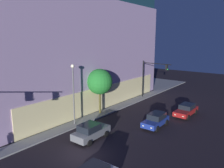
{
  "coord_description": "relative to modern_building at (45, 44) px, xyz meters",
  "views": [
    {
      "loc": [
        -12.33,
        -13.25,
        10.3
      ],
      "look_at": [
        6.91,
        2.11,
        5.27
      ],
      "focal_mm": 34.52,
      "sensor_mm": 36.0,
      "label": 1
    }
  ],
  "objects": [
    {
      "name": "sidewalk_tree",
      "position": [
        -1.94,
        -15.26,
        -4.89
      ],
      "size": [
        3.55,
        3.55,
        6.3
      ],
      "color": "#4A451E",
      "rests_on": "sidewalk_corner"
    },
    {
      "name": "car_blue",
      "position": [
        -1.13,
        -23.57,
        -8.71
      ],
      "size": [
        4.23,
        2.05,
        1.63
      ],
      "color": "navy",
      "rests_on": "ground"
    },
    {
      "name": "car_grey",
      "position": [
        -8.47,
        -19.77,
        -8.7
      ],
      "size": [
        4.37,
        2.22,
        1.72
      ],
      "color": "slate",
      "rests_on": "ground"
    },
    {
      "name": "street_lamp_sidewalk",
      "position": [
        -6.99,
        -15.56,
        -4.72
      ],
      "size": [
        0.44,
        0.44,
        7.39
      ],
      "color": "#5C5C5C",
      "rests_on": "sidewalk_corner"
    },
    {
      "name": "modern_building",
      "position": [
        0.0,
        0.0,
        0.0
      ],
      "size": [
        31.66,
        29.2,
        19.27
      ],
      "color": "#4C4C51",
      "rests_on": "ground"
    },
    {
      "name": "car_red",
      "position": [
        5.1,
        -25.03,
        -8.75
      ],
      "size": [
        4.83,
        2.11,
        1.56
      ],
      "color": "maroon",
      "rests_on": "ground"
    },
    {
      "name": "ground_plane",
      "position": [
        -11.33,
        -21.53,
        -9.55
      ],
      "size": [
        120.0,
        120.0,
        0.0
      ],
      "primitive_type": "plane",
      "color": "black"
    },
    {
      "name": "traffic_light_far_corner",
      "position": [
        9.59,
        -16.97,
        -4.91
      ],
      "size": [
        0.65,
        5.56,
        6.59
      ],
      "color": "black",
      "rests_on": "sidewalk_corner"
    }
  ]
}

